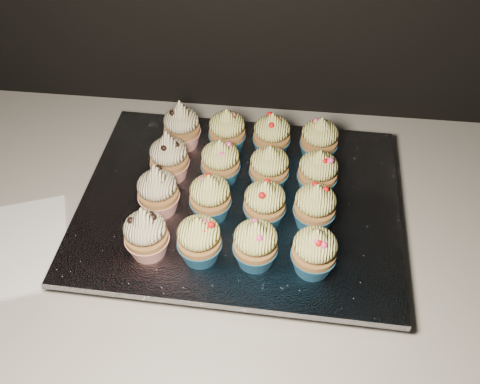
{
  "coord_description": "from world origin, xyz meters",
  "views": [
    {
      "loc": [
        -0.03,
        1.14,
        1.55
      ],
      "look_at": [
        -0.1,
        1.72,
        0.95
      ],
      "focal_mm": 40.0,
      "sensor_mm": 36.0,
      "label": 1
    }
  ],
  "objects": [
    {
      "name": "cabinet",
      "position": [
        0.0,
        1.7,
        0.43
      ],
      "size": [
        2.4,
        0.6,
        0.86
      ],
      "primitive_type": "cube",
      "color": "black",
      "rests_on": "ground"
    },
    {
      "name": "worktop",
      "position": [
        0.0,
        1.7,
        0.88
      ],
      "size": [
        2.44,
        0.64,
        0.04
      ],
      "primitive_type": "cube",
      "color": "beige",
      "rests_on": "cabinet"
    },
    {
      "name": "napkin",
      "position": [
        -0.44,
        1.6,
        0.9
      ],
      "size": [
        0.24,
        0.24,
        0.0
      ],
      "primitive_type": "cube",
      "rotation": [
        0.0,
        0.0,
        0.37
      ],
      "color": "white",
      "rests_on": "worktop"
    },
    {
      "name": "baking_tray",
      "position": [
        -0.1,
        1.72,
        0.91
      ],
      "size": [
        0.47,
        0.36,
        0.02
      ],
      "primitive_type": "cube",
      "rotation": [
        0.0,
        0.0,
        -0.02
      ],
      "color": "black",
      "rests_on": "worktop"
    },
    {
      "name": "foil_lining",
      "position": [
        -0.1,
        1.72,
        0.93
      ],
      "size": [
        0.51,
        0.4,
        0.01
      ],
      "primitive_type": "cube",
      "rotation": [
        0.0,
        0.0,
        -0.02
      ],
      "color": "silver",
      "rests_on": "baking_tray"
    },
    {
      "name": "cupcake_0",
      "position": [
        -0.21,
        1.6,
        0.97
      ],
      "size": [
        0.06,
        0.06,
        0.1
      ],
      "color": "red",
      "rests_on": "foil_lining"
    },
    {
      "name": "cupcake_1",
      "position": [
        -0.14,
        1.6,
        0.97
      ],
      "size": [
        0.06,
        0.06,
        0.08
      ],
      "color": "#1C5A84",
      "rests_on": "foil_lining"
    },
    {
      "name": "cupcake_2",
      "position": [
        -0.06,
        1.6,
        0.97
      ],
      "size": [
        0.06,
        0.06,
        0.08
      ],
      "color": "#1C5A84",
      "rests_on": "foil_lining"
    },
    {
      "name": "cupcake_3",
      "position": [
        0.02,
        1.6,
        0.97
      ],
      "size": [
        0.06,
        0.06,
        0.08
      ],
      "color": "#1C5A84",
      "rests_on": "foil_lining"
    },
    {
      "name": "cupcake_4",
      "position": [
        -0.22,
        1.68,
        0.97
      ],
      "size": [
        0.06,
        0.06,
        0.1
      ],
      "color": "red",
      "rests_on": "foil_lining"
    },
    {
      "name": "cupcake_5",
      "position": [
        -0.14,
        1.68,
        0.97
      ],
      "size": [
        0.06,
        0.06,
        0.08
      ],
      "color": "#1C5A84",
      "rests_on": "foil_lining"
    },
    {
      "name": "cupcake_6",
      "position": [
        -0.05,
        1.68,
        0.97
      ],
      "size": [
        0.06,
        0.06,
        0.08
      ],
      "color": "#1C5A84",
      "rests_on": "foil_lining"
    },
    {
      "name": "cupcake_7",
      "position": [
        0.02,
        1.68,
        0.97
      ],
      "size": [
        0.06,
        0.06,
        0.08
      ],
      "color": "#1C5A84",
      "rests_on": "foil_lining"
    },
    {
      "name": "cupcake_8",
      "position": [
        -0.21,
        1.76,
        0.97
      ],
      "size": [
        0.06,
        0.06,
        0.1
      ],
      "color": "red",
      "rests_on": "foil_lining"
    },
    {
      "name": "cupcake_9",
      "position": [
        -0.13,
        1.76,
        0.97
      ],
      "size": [
        0.06,
        0.06,
        0.08
      ],
      "color": "#1C5A84",
      "rests_on": "foil_lining"
    },
    {
      "name": "cupcake_10",
      "position": [
        -0.05,
        1.75,
        0.97
      ],
      "size": [
        0.06,
        0.06,
        0.08
      ],
      "color": "#1C5A84",
      "rests_on": "foil_lining"
    },
    {
      "name": "cupcake_11",
      "position": [
        0.02,
        1.75,
        0.97
      ],
      "size": [
        0.06,
        0.06,
        0.08
      ],
      "color": "#1C5A84",
      "rests_on": "foil_lining"
    },
    {
      "name": "cupcake_12",
      "position": [
        -0.21,
        1.84,
        0.97
      ],
      "size": [
        0.06,
        0.06,
        0.1
      ],
      "color": "red",
      "rests_on": "foil_lining"
    },
    {
      "name": "cupcake_13",
      "position": [
        -0.13,
        1.84,
        0.97
      ],
      "size": [
        0.06,
        0.06,
        0.08
      ],
      "color": "#1C5A84",
      "rests_on": "foil_lining"
    },
    {
      "name": "cupcake_14",
      "position": [
        -0.06,
        1.83,
        0.97
      ],
      "size": [
        0.06,
        0.06,
        0.08
      ],
      "color": "#1C5A84",
      "rests_on": "foil_lining"
    },
    {
      "name": "cupcake_15",
      "position": [
        0.02,
        1.83,
        0.97
      ],
      "size": [
        0.06,
        0.06,
        0.08
      ],
      "color": "#1C5A84",
      "rests_on": "foil_lining"
    }
  ]
}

